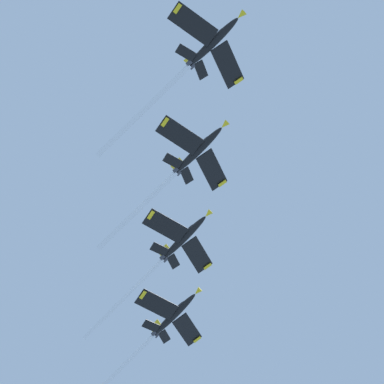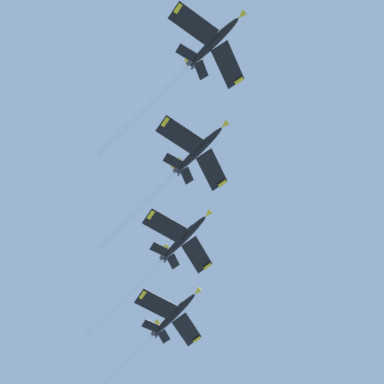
% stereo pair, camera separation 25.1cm
% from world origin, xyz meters
% --- Properties ---
extents(jet_lead, '(30.87, 19.35, 17.81)m').
position_xyz_m(jet_lead, '(24.46, -25.62, 120.62)').
color(jet_lead, black).
extents(jet_second, '(28.71, 19.19, 17.45)m').
position_xyz_m(jet_second, '(31.33, -43.72, 114.03)').
color(jet_second, black).
extents(jet_third, '(29.96, 19.10, 18.03)m').
position_xyz_m(jet_third, '(37.74, -60.57, 109.02)').
color(jet_third, black).
extents(jet_fourth, '(31.00, 19.34, 19.00)m').
position_xyz_m(jet_fourth, '(44.99, -76.88, 102.23)').
color(jet_fourth, black).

